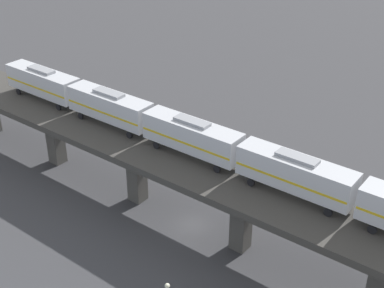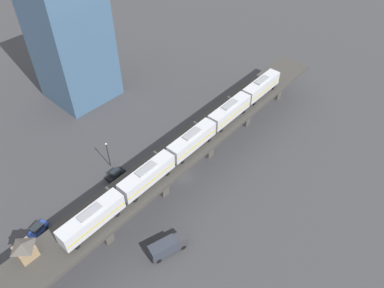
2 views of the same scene
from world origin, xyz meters
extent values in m
plane|color=#38383A|center=(0.00, 0.00, 0.00)|extent=(400.00, 400.00, 0.00)
cube|color=#393733|center=(0.00, 0.00, 7.79)|extent=(10.71, 92.18, 0.80)
cube|color=#47443F|center=(0.97, -38.49, 3.70)|extent=(1.84, 1.84, 7.39)
cube|color=#47443F|center=(0.59, -23.49, 3.70)|extent=(1.84, 1.84, 7.39)
cube|color=#47443F|center=(0.21, -8.50, 3.70)|extent=(1.84, 1.84, 7.39)
cube|color=#47443F|center=(-0.16, 6.50, 3.70)|extent=(1.84, 1.84, 7.39)
cube|color=#47443F|center=(-0.54, 21.49, 3.70)|extent=(1.84, 1.84, 7.39)
cube|color=silver|center=(-0.74, -26.38, 10.73)|extent=(3.10, 12.07, 3.10)
cube|color=gold|center=(-0.74, -26.38, 10.43)|extent=(3.13, 11.83, 0.24)
cube|color=gray|center=(-0.74, -26.38, 12.46)|extent=(1.50, 4.23, 0.36)
cylinder|color=black|center=(-1.82, -30.61, 8.61)|extent=(0.24, 0.85, 0.84)
cylinder|color=black|center=(0.56, -30.55, 8.61)|extent=(0.24, 0.85, 0.84)
cylinder|color=black|center=(-2.03, -22.21, 8.61)|extent=(0.24, 0.85, 0.84)
cylinder|color=black|center=(0.35, -22.15, 8.61)|extent=(0.24, 0.85, 0.84)
cube|color=silver|center=(-1.05, -13.78, 10.73)|extent=(3.10, 12.07, 3.10)
cube|color=gold|center=(-1.05, -13.78, 10.43)|extent=(3.13, 11.83, 0.24)
cube|color=gray|center=(-1.05, -13.78, 12.46)|extent=(1.50, 4.23, 0.36)
cylinder|color=black|center=(-2.14, -18.01, 8.61)|extent=(0.24, 0.85, 0.84)
cylinder|color=black|center=(0.24, -17.95, 8.61)|extent=(0.24, 0.85, 0.84)
cylinder|color=black|center=(-2.35, -9.61, 8.61)|extent=(0.24, 0.85, 0.84)
cylinder|color=black|center=(0.03, -9.56, 8.61)|extent=(0.24, 0.85, 0.84)
cube|color=silver|center=(-1.37, -1.19, 10.73)|extent=(3.10, 12.07, 3.10)
cube|color=gold|center=(-1.37, -1.19, 10.43)|extent=(3.13, 11.83, 0.24)
cube|color=gray|center=(-1.37, -1.19, 12.46)|extent=(1.50, 4.23, 0.36)
cylinder|color=black|center=(-2.45, -5.42, 8.61)|extent=(0.24, 0.85, 0.84)
cylinder|color=black|center=(-0.08, -5.36, 8.61)|extent=(0.24, 0.85, 0.84)
cylinder|color=black|center=(-2.67, 2.98, 8.61)|extent=(0.24, 0.85, 0.84)
cylinder|color=black|center=(-0.29, 3.04, 8.61)|extent=(0.24, 0.85, 0.84)
cube|color=silver|center=(-1.69, 11.41, 10.73)|extent=(3.10, 12.07, 3.10)
cube|color=gold|center=(-1.69, 11.41, 10.43)|extent=(3.13, 11.83, 0.24)
cube|color=gray|center=(-1.69, 11.41, 12.46)|extent=(1.50, 4.23, 0.36)
cylinder|color=black|center=(-2.77, 7.18, 8.61)|extent=(0.24, 0.85, 0.84)
cylinder|color=black|center=(-0.39, 7.24, 8.61)|extent=(0.24, 0.85, 0.84)
cylinder|color=black|center=(-2.98, 15.58, 8.61)|extent=(0.24, 0.85, 0.84)
cylinder|color=black|center=(-0.60, 15.64, 8.61)|extent=(0.24, 0.85, 0.84)
cube|color=silver|center=(-2.00, 24.00, 10.73)|extent=(3.10, 12.07, 3.10)
cube|color=gold|center=(-2.00, 24.00, 10.43)|extent=(3.13, 11.83, 0.24)
cube|color=gray|center=(-2.00, 24.00, 12.46)|extent=(1.50, 4.23, 0.36)
cylinder|color=black|center=(-3.09, 19.78, 8.61)|extent=(0.24, 0.85, 0.84)
cylinder|color=black|center=(-0.71, 19.84, 8.61)|extent=(0.24, 0.85, 0.84)
cylinder|color=black|center=(-3.30, 28.17, 8.61)|extent=(0.24, 0.85, 0.84)
cylinder|color=black|center=(-0.92, 28.23, 8.61)|extent=(0.24, 0.85, 0.84)
cube|color=#8C7251|center=(1.54, 34.29, 9.44)|extent=(2.87, 2.87, 2.50)
pyramid|color=#4C4742|center=(1.54, 34.29, 11.14)|extent=(3.30, 3.30, 0.90)
cube|color=#233D93|center=(10.68, 29.53, 0.73)|extent=(2.94, 4.73, 0.80)
cube|color=#1E2328|center=(10.72, 29.39, 1.51)|extent=(2.18, 2.57, 0.76)
cylinder|color=black|center=(10.25, 27.92, 0.33)|extent=(0.41, 0.70, 0.66)
cylinder|color=black|center=(11.90, 28.39, 0.33)|extent=(0.41, 0.70, 0.66)
cylinder|color=black|center=(9.46, 30.67, 0.33)|extent=(0.41, 0.70, 0.66)
cylinder|color=black|center=(11.11, 31.14, 0.33)|extent=(0.41, 0.70, 0.66)
cube|color=black|center=(10.79, 10.37, 0.73)|extent=(2.04, 4.49, 0.80)
cube|color=#1E2328|center=(10.80, 10.22, 1.51)|extent=(1.76, 2.29, 0.76)
cylinder|color=black|center=(10.02, 8.89, 0.33)|extent=(0.28, 0.67, 0.66)
cylinder|color=black|center=(11.72, 8.99, 0.33)|extent=(0.28, 0.67, 0.66)
cylinder|color=black|center=(9.86, 11.75, 0.33)|extent=(0.28, 0.67, 0.66)
cylinder|color=black|center=(11.56, 11.84, 0.33)|extent=(0.28, 0.67, 0.66)
cube|color=#333338|center=(-11.41, 13.01, 1.65)|extent=(2.67, 2.53, 2.30)
cube|color=#2D333D|center=(-10.41, 16.46, 1.85)|extent=(3.66, 5.63, 2.70)
cylinder|color=black|center=(-12.37, 13.28, 0.50)|extent=(0.61, 1.06, 1.00)
cylinder|color=black|center=(-10.46, 12.73, 0.50)|extent=(0.61, 1.06, 1.00)
cylinder|color=black|center=(-10.97, 18.25, 0.50)|extent=(0.61, 1.06, 1.00)
cylinder|color=black|center=(-8.99, 17.68, 0.50)|extent=(0.61, 1.06, 1.00)
cylinder|color=black|center=(14.45, 8.94, 3.25)|extent=(0.20, 0.20, 6.50)
sphere|color=beige|center=(14.45, 8.94, 6.72)|extent=(0.44, 0.44, 0.44)
cube|color=#3D5B7A|center=(42.14, -3.58, 18.00)|extent=(16.00, 16.00, 36.00)
camera|label=1|loc=(38.64, 31.03, 38.19)|focal=50.00mm
camera|label=2|loc=(-38.63, 39.77, 61.68)|focal=35.00mm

